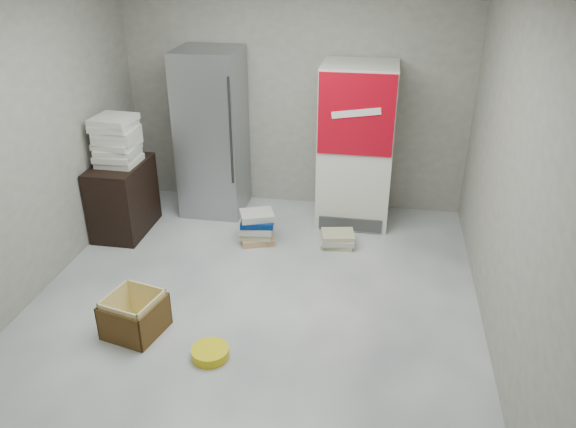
{
  "coord_description": "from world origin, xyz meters",
  "views": [
    {
      "loc": [
        1.02,
        -3.81,
        2.99
      ],
      "look_at": [
        0.23,
        0.7,
        0.71
      ],
      "focal_mm": 35.0,
      "sensor_mm": 36.0,
      "label": 1
    }
  ],
  "objects_px": {
    "coke_cooler": "(356,145)",
    "cardboard_box": "(135,317)",
    "steel_fridge": "(212,133)",
    "wood_shelf": "(123,198)",
    "phonebook_stack_main": "(257,227)"
  },
  "relations": [
    {
      "from": "coke_cooler",
      "to": "steel_fridge",
      "type": "bearing_deg",
      "value": 179.82
    },
    {
      "from": "wood_shelf",
      "to": "cardboard_box",
      "type": "height_order",
      "value": "wood_shelf"
    },
    {
      "from": "steel_fridge",
      "to": "coke_cooler",
      "type": "bearing_deg",
      "value": -0.18
    },
    {
      "from": "wood_shelf",
      "to": "cardboard_box",
      "type": "xyz_separation_m",
      "value": [
        0.84,
        -1.7,
        -0.26
      ]
    },
    {
      "from": "wood_shelf",
      "to": "cardboard_box",
      "type": "bearing_deg",
      "value": -63.56
    },
    {
      "from": "steel_fridge",
      "to": "wood_shelf",
      "type": "relative_size",
      "value": 2.37
    },
    {
      "from": "steel_fridge",
      "to": "wood_shelf",
      "type": "bearing_deg",
      "value": -138.69
    },
    {
      "from": "steel_fridge",
      "to": "wood_shelf",
      "type": "xyz_separation_m",
      "value": [
        -0.83,
        -0.73,
        -0.55
      ]
    },
    {
      "from": "steel_fridge",
      "to": "coke_cooler",
      "type": "height_order",
      "value": "steel_fridge"
    },
    {
      "from": "coke_cooler",
      "to": "cardboard_box",
      "type": "bearing_deg",
      "value": -124.06
    },
    {
      "from": "cardboard_box",
      "to": "steel_fridge",
      "type": "bearing_deg",
      "value": 103.29
    },
    {
      "from": "coke_cooler",
      "to": "cardboard_box",
      "type": "distance_m",
      "value": 3.02
    },
    {
      "from": "coke_cooler",
      "to": "wood_shelf",
      "type": "distance_m",
      "value": 2.63
    },
    {
      "from": "phonebook_stack_main",
      "to": "cardboard_box",
      "type": "distance_m",
      "value": 1.8
    },
    {
      "from": "cardboard_box",
      "to": "coke_cooler",
      "type": "bearing_deg",
      "value": 68.92
    }
  ]
}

